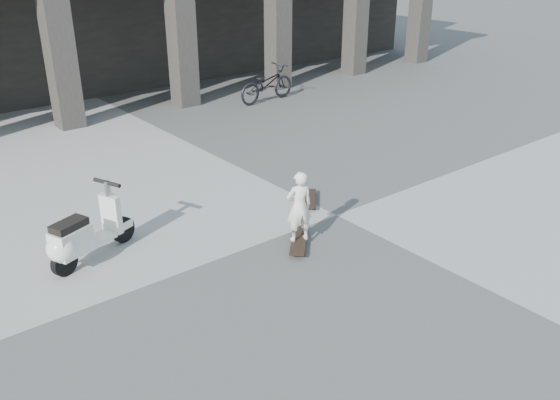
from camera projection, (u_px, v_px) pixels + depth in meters
ground at (336, 215)px, 10.93m from camera, size 90.00×90.00×0.00m
longboard at (299, 241)px, 9.85m from camera, size 0.90×0.93×0.11m
skateboard_spare at (310, 199)px, 11.40m from camera, size 0.78×0.82×0.11m
child at (299, 207)px, 9.59m from camera, size 0.50×0.40×1.21m
scooter at (79, 239)px, 9.09m from camera, size 1.62×0.87×1.18m
bicycle at (267, 84)px, 18.16m from camera, size 2.14×0.92×1.09m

